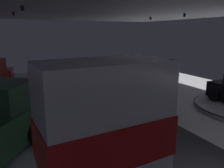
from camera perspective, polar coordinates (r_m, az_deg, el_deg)
The scene contains 0 objects.
Camera 1 is at (-4.81, -3.25, 4.25)m, focal length 35.82 mm.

